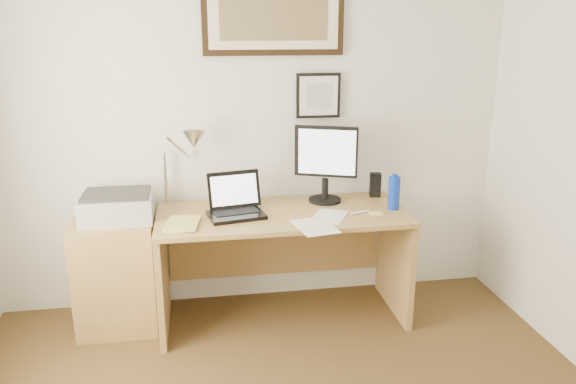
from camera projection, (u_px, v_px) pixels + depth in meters
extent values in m
cube|color=white|center=(252.00, 126.00, 3.79)|extent=(3.50, 0.02, 2.50)
cube|color=#9D7842|center=(117.00, 275.00, 3.60)|extent=(0.50, 0.40, 0.73)
cylinder|color=#0E34B9|center=(394.00, 193.00, 3.64)|extent=(0.08, 0.08, 0.22)
cylinder|color=#0E34B9|center=(395.00, 175.00, 3.61)|extent=(0.04, 0.04, 0.02)
cube|color=black|center=(375.00, 185.00, 3.92)|extent=(0.09, 0.08, 0.17)
cube|color=white|center=(315.00, 226.00, 3.35)|extent=(0.27, 0.34, 0.00)
cube|color=white|center=(329.00, 216.00, 3.53)|extent=(0.29, 0.33, 0.00)
cube|color=#F3E273|center=(376.00, 214.00, 3.56)|extent=(0.09, 0.09, 0.01)
cylinder|color=silver|center=(360.00, 212.00, 3.58)|extent=(0.14, 0.06, 0.02)
imported|color=#D2CB63|center=(166.00, 224.00, 3.37)|extent=(0.23, 0.29, 0.02)
cube|color=#9D7842|center=(282.00, 215.00, 3.61)|extent=(1.60, 0.70, 0.03)
cube|color=#9D7842|center=(163.00, 276.00, 3.60)|extent=(0.04, 0.65, 0.72)
cube|color=#9D7842|center=(395.00, 260.00, 3.84)|extent=(0.04, 0.65, 0.72)
cube|color=#9D7842|center=(275.00, 238.00, 4.00)|extent=(1.50, 0.03, 0.55)
cube|color=black|center=(236.00, 215.00, 3.52)|extent=(0.38, 0.30, 0.02)
cube|color=black|center=(236.00, 211.00, 3.54)|extent=(0.30, 0.18, 0.00)
cube|color=black|center=(234.00, 190.00, 3.61)|extent=(0.35, 0.14, 0.23)
cube|color=white|center=(234.00, 190.00, 3.60)|extent=(0.30, 0.11, 0.18)
cylinder|color=black|center=(325.00, 200.00, 3.83)|extent=(0.22, 0.22, 0.02)
cylinder|color=black|center=(325.00, 189.00, 3.81)|extent=(0.04, 0.04, 0.14)
cube|color=black|center=(326.00, 152.00, 3.72)|extent=(0.40, 0.18, 0.34)
cube|color=white|center=(327.00, 152.00, 3.71)|extent=(0.36, 0.14, 0.30)
cube|color=#ABABAD|center=(118.00, 208.00, 3.51)|extent=(0.44, 0.34, 0.16)
cube|color=#2F2F2F|center=(116.00, 194.00, 3.49)|extent=(0.40, 0.30, 0.02)
cylinder|color=silver|center=(165.00, 179.00, 3.71)|extent=(0.02, 0.02, 0.36)
cylinder|color=silver|center=(179.00, 147.00, 3.61)|extent=(0.15, 0.23, 0.19)
cone|color=silver|center=(194.00, 140.00, 3.55)|extent=(0.16, 0.18, 0.15)
cube|color=black|center=(274.00, 18.00, 3.59)|extent=(0.92, 0.03, 0.47)
cube|color=#EFE3C8|center=(274.00, 18.00, 3.57)|extent=(0.84, 0.01, 0.39)
cube|color=brown|center=(274.00, 18.00, 3.57)|extent=(0.70, 0.00, 0.28)
cube|color=black|center=(318.00, 96.00, 3.78)|extent=(0.30, 0.02, 0.30)
cube|color=white|center=(319.00, 96.00, 3.76)|extent=(0.26, 0.00, 0.26)
cube|color=#AAAFB4|center=(319.00, 96.00, 3.76)|extent=(0.17, 0.00, 0.17)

